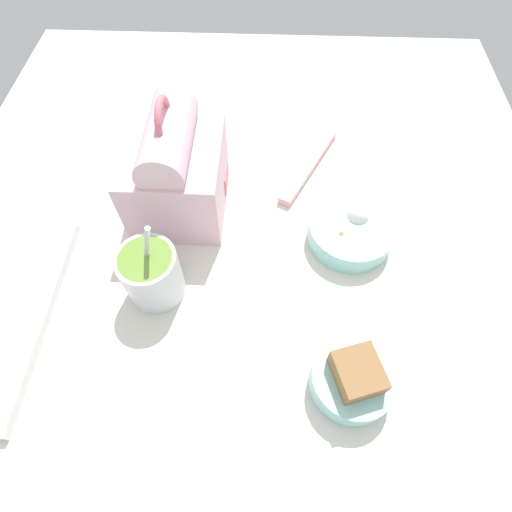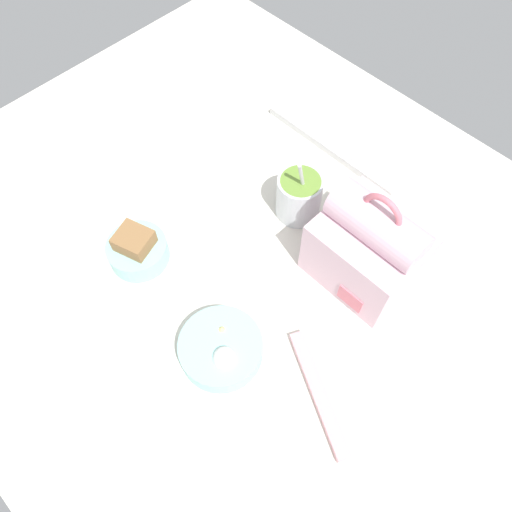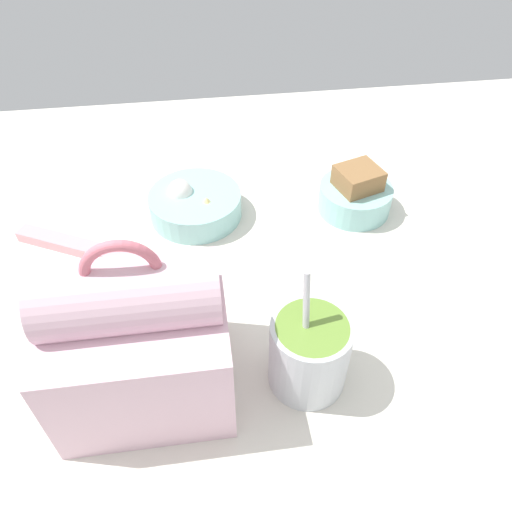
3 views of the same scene
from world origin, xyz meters
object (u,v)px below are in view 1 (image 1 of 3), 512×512
Objects in this scene: bento_bowl_snacks at (350,231)px; lunch_bag at (176,171)px; keyboard at (11,315)px; chopstick_case at (309,165)px; soup_cup at (152,274)px; bento_bowl_sandwich at (353,379)px.

lunch_bag is at bearing 77.43° from bento_bowl_snacks.
lunch_bag is 1.56× the size of bento_bowl_snacks.
keyboard is 55.75cm from chopstick_case.
keyboard is at bearing 107.81° from bento_bowl_snacks.
keyboard is 22.00cm from soup_cup.
bento_bowl_sandwich is at bearing -99.08° from keyboard.
bento_bowl_sandwich is 24.52cm from bento_bowl_snacks.
soup_cup is at bearing 174.87° from lunch_bag.
bento_bowl_snacks is at bearing -72.19° from keyboard.
lunch_bag is 41.45cm from bento_bowl_sandwich.
keyboard is 2.40× the size of bento_bowl_snacks.
keyboard is 54.03cm from bento_bowl_snacks.
bento_bowl_snacks is 0.70× the size of chopstick_case.
bento_bowl_sandwich reaches higher than chopstick_case.
soup_cup is 36.57cm from chopstick_case.
lunch_bag is at bearing -44.36° from keyboard.
soup_cup is 31.74cm from bento_bowl_sandwich.
chopstick_case is (32.69, -45.17, -0.22)cm from keyboard.
lunch_bag is 25.80cm from chopstick_case.
keyboard is at bearing 105.06° from soup_cup.
bento_bowl_snacks is (-6.46, -28.96, -6.15)cm from lunch_bag.
bento_bowl_snacks is at bearing -4.42° from bento_bowl_sandwich.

